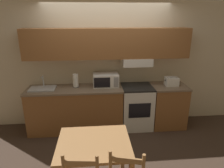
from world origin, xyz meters
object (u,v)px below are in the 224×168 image
object	(u,v)px
paper_towel_roll	(76,81)
microwave	(106,80)
toaster	(171,81)
stove_range	(136,107)
sink_basin	(42,88)
dining_table	(94,150)

from	to	relation	value
paper_towel_roll	microwave	bearing A→B (deg)	1.25
microwave	paper_towel_roll	bearing A→B (deg)	-178.75
toaster	paper_towel_roll	size ratio (longest dim) A/B	1.01
stove_range	paper_towel_roll	size ratio (longest dim) A/B	3.37
toaster	microwave	bearing A→B (deg)	176.08
stove_range	sink_basin	distance (m)	1.94
toaster	sink_basin	bearing A→B (deg)	-179.97
stove_range	sink_basin	size ratio (longest dim) A/B	1.82
paper_towel_roll	toaster	bearing A→B (deg)	-2.32
sink_basin	toaster	bearing A→B (deg)	0.03
paper_towel_roll	sink_basin	bearing A→B (deg)	-172.84
microwave	paper_towel_roll	world-z (taller)	paper_towel_roll
stove_range	microwave	size ratio (longest dim) A/B	1.76
stove_range	toaster	xyz separation A→B (m)	(0.71, 0.00, 0.54)
microwave	paper_towel_roll	size ratio (longest dim) A/B	1.91
stove_range	paper_towel_roll	xyz separation A→B (m)	(-1.24, 0.08, 0.58)
microwave	dining_table	size ratio (longest dim) A/B	0.56
stove_range	toaster	world-z (taller)	toaster
stove_range	sink_basin	bearing A→B (deg)	179.97
paper_towel_roll	dining_table	bearing A→B (deg)	-78.36
dining_table	stove_range	bearing A→B (deg)	61.34
paper_towel_roll	dining_table	distance (m)	1.79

